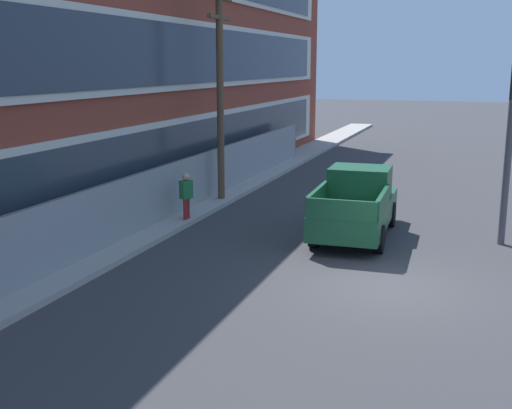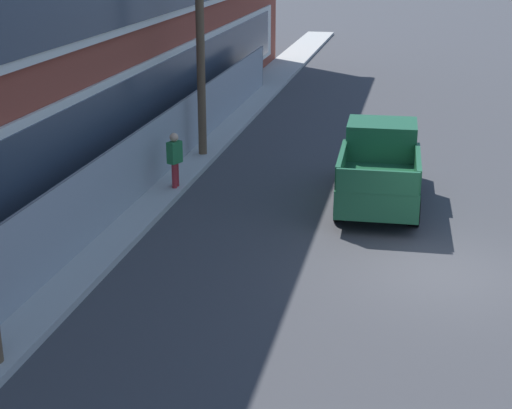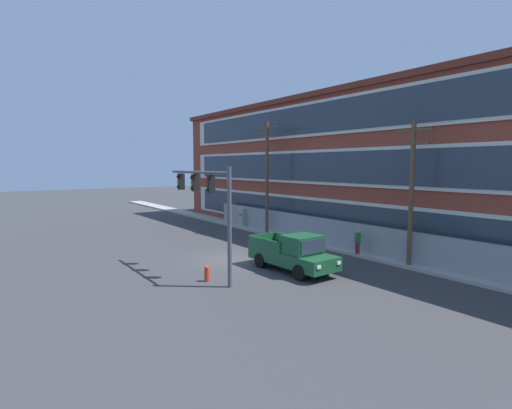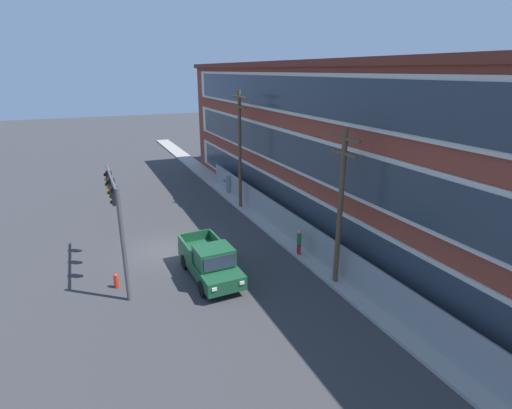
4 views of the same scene
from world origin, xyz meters
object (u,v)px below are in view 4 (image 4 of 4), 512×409
at_px(utility_pole_near_corner, 240,145).
at_px(pedestrian_near_cabinet, 299,241).
at_px(traffic_signal_mast, 116,206).
at_px(pickup_truck_dark_green, 210,262).
at_px(utility_pole_midblock, 341,202).
at_px(electrical_cabinet, 227,184).
at_px(fire_hydrant, 116,281).

distance_m(utility_pole_near_corner, pedestrian_near_cabinet, 10.37).
relative_size(traffic_signal_mast, pickup_truck_dark_green, 1.17).
bearing_deg(utility_pole_near_corner, utility_pole_midblock, 0.42).
relative_size(traffic_signal_mast, electrical_cabinet, 3.68).
relative_size(traffic_signal_mast, utility_pole_midblock, 0.79).
xyz_separation_m(electrical_cabinet, fire_hydrant, (13.06, -10.61, -0.47)).
relative_size(utility_pole_midblock, pedestrian_near_cabinet, 4.73).
bearing_deg(fire_hydrant, pedestrian_near_cabinet, 86.53).
bearing_deg(utility_pole_near_corner, electrical_cabinet, 175.34).
bearing_deg(fire_hydrant, pickup_truck_dark_green, 77.56).
height_order(pickup_truck_dark_green, pedestrian_near_cabinet, pickup_truck_dark_green).
relative_size(pickup_truck_dark_green, pedestrian_near_cabinet, 3.17).
relative_size(pickup_truck_dark_green, fire_hydrant, 6.86).
height_order(pickup_truck_dark_green, fire_hydrant, pickup_truck_dark_green).
xyz_separation_m(pickup_truck_dark_green, electrical_cabinet, (-14.09, 5.96, -0.10)).
distance_m(pickup_truck_dark_green, utility_pole_near_corner, 12.13).
relative_size(utility_pole_near_corner, fire_hydrant, 11.64).
distance_m(utility_pole_midblock, pedestrian_near_cabinet, 4.88).
distance_m(pickup_truck_dark_green, fire_hydrant, 4.79).
height_order(utility_pole_near_corner, utility_pole_midblock, utility_pole_near_corner).
distance_m(utility_pole_near_corner, utility_pole_midblock, 13.00).
bearing_deg(utility_pole_midblock, pedestrian_near_cabinet, -176.88).
bearing_deg(fire_hydrant, traffic_signal_mast, 146.20).
relative_size(utility_pole_midblock, fire_hydrant, 10.24).
distance_m(traffic_signal_mast, pedestrian_near_cabinet, 10.31).
bearing_deg(electrical_cabinet, utility_pole_midblock, -0.82).
bearing_deg(fire_hydrant, utility_pole_midblock, 68.51).
distance_m(traffic_signal_mast, pickup_truck_dark_green, 5.52).
bearing_deg(utility_pole_near_corner, traffic_signal_mast, -49.98).
height_order(traffic_signal_mast, utility_pole_near_corner, utility_pole_near_corner).
height_order(traffic_signal_mast, electrical_cabinet, traffic_signal_mast).
distance_m(pickup_truck_dark_green, electrical_cabinet, 15.30).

